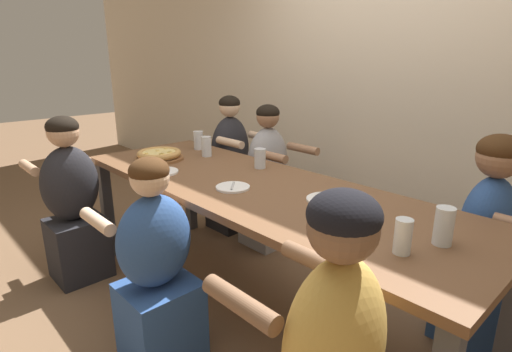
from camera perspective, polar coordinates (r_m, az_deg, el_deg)
The scene contains 17 objects.
ground_plane at distance 2.57m, azimuth 0.00°, elevation -17.83°, with size 18.00×18.00×0.00m, color brown.
restaurant_back_panel at distance 3.28m, azimuth 19.85°, elevation 18.32°, with size 10.00×0.06×3.20m, color beige.
dining_table at distance 2.25m, azimuth 0.00°, elevation -3.04°, with size 2.56×0.85×0.77m.
pizza_board_main at distance 2.83m, azimuth -13.65°, elevation 2.95°, with size 0.33×0.33×0.06m.
empty_plate_a at distance 2.01m, azimuth 10.18°, elevation -3.33°, with size 0.21×0.21×0.02m.
empty_plate_b at distance 2.16m, azimuth -3.33°, elevation -1.61°, with size 0.19×0.19×0.02m.
empty_plate_c at distance 2.51m, azimuth -13.48°, elevation 0.58°, with size 0.22×0.22×0.02m.
drinking_glass_a at distance 1.54m, azimuth 20.24°, elevation -8.28°, with size 0.06×0.06×0.13m.
drinking_glass_b at distance 2.86m, azimuth -7.08°, elevation 4.04°, with size 0.07×0.07×0.14m.
drinking_glass_c at distance 1.67m, azimuth 25.22°, elevation -6.82°, with size 0.07×0.07×0.15m.
drinking_glass_d at distance 2.54m, azimuth 0.58°, elevation 2.34°, with size 0.07×0.07×0.13m.
drinking_glass_e at distance 3.09m, azimuth -8.22°, elevation 4.90°, with size 0.07×0.07×0.14m.
diner_near_center at distance 2.00m, azimuth -13.97°, elevation -13.54°, with size 0.51×0.40×1.04m.
diner_near_left at distance 2.89m, azimuth -24.66°, elevation -4.02°, with size 0.51×0.40×1.11m.
diner_far_midleft at distance 3.11m, azimuth 1.67°, elevation -1.11°, with size 0.51×0.40×1.12m.
diner_far_right at distance 2.36m, azimuth 29.77°, elevation -9.11°, with size 0.51×0.40×1.11m.
diner_far_left at distance 3.43m, azimuth -3.59°, elevation 0.83°, with size 0.51×0.40×1.15m.
Camera 1 is at (1.54, -1.44, 1.46)m, focal length 28.00 mm.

